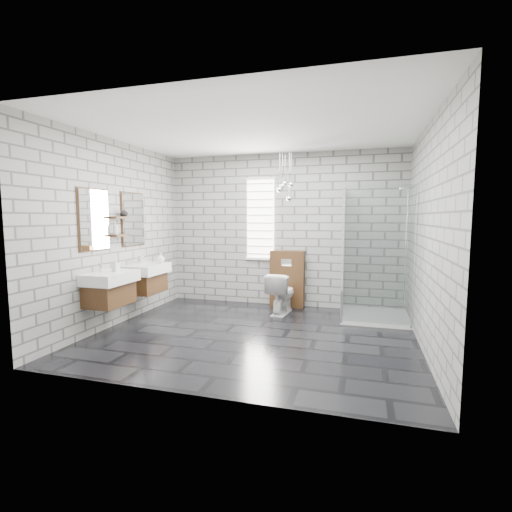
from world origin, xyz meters
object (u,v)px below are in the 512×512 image
at_px(vanity_left, 108,279).
at_px(vanity_right, 145,270).
at_px(shower_enclosure, 369,288).
at_px(cistern_panel, 287,279).
at_px(toilet, 281,293).

relative_size(vanity_left, vanity_right, 1.00).
relative_size(vanity_left, shower_enclosure, 0.77).
xyz_separation_m(cistern_panel, toilet, (0.00, -0.49, -0.16)).
height_order(cistern_panel, toilet, cistern_panel).
xyz_separation_m(vanity_right, cistern_panel, (2.03, 1.32, -0.26)).
height_order(shower_enclosure, toilet, shower_enclosure).
height_order(vanity_left, toilet, vanity_left).
distance_m(vanity_right, shower_enclosure, 3.51).
bearing_deg(cistern_panel, vanity_left, -132.61).
relative_size(vanity_left, cistern_panel, 1.57).
bearing_deg(cistern_panel, vanity_right, -146.95).
height_order(vanity_left, shower_enclosure, shower_enclosure).
bearing_deg(vanity_left, shower_enclosure, 26.31).
distance_m(vanity_left, cistern_panel, 3.00).
height_order(cistern_panel, shower_enclosure, shower_enclosure).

